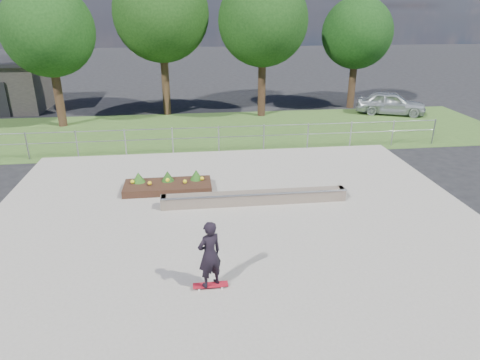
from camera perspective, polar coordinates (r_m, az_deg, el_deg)
name	(u,v)px	position (r m, az deg, el deg)	size (l,w,h in m)	color
ground	(239,236)	(12.14, -0.07, -7.53)	(120.00, 120.00, 0.00)	black
grass_verge	(214,131)	(22.32, -3.52, 6.56)	(30.00, 8.00, 0.02)	#345321
concrete_slab	(239,235)	(12.12, -0.07, -7.41)	(15.00, 15.00, 0.06)	gray
fence	(219,136)	(18.75, -2.86, 5.93)	(20.06, 0.06, 1.20)	gray
tree_far_left	(48,31)	(24.43, -24.20, 17.67)	(4.55, 4.55, 7.15)	#341F14
tree_mid_left	(161,14)	(25.49, -10.48, 20.96)	(5.25, 5.25, 8.25)	#322014
tree_mid_right	(263,21)	(24.84, 3.08, 20.37)	(4.90, 4.90, 7.70)	black
tree_far_right	(357,33)	(27.96, 15.34, 18.33)	(4.20, 4.20, 6.60)	black
grind_ledge	(255,198)	(13.84, 1.96, -2.38)	(6.00, 0.44, 0.43)	brown
planter_bed	(168,185)	(15.10, -9.60, -0.60)	(3.00, 1.20, 0.61)	black
skateboarder	(210,255)	(9.59, -4.09, -9.89)	(0.80, 0.62, 1.68)	white
parked_car	(391,103)	(27.25, 19.46, 9.66)	(1.59, 3.95, 1.35)	#AAB0B4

